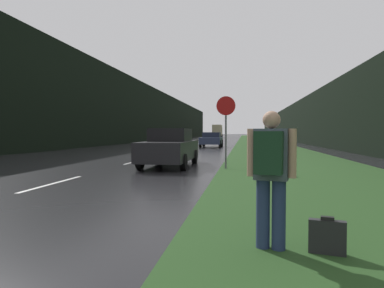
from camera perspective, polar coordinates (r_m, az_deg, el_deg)
name	(u,v)px	position (r m, az deg, el deg)	size (l,w,h in m)	color
grass_verge	(262,144)	(39.85, 11.62, -0.06)	(6.00, 240.00, 0.02)	#26471E
lane_stripe_b	(53,183)	(9.95, -22.13, -6.12)	(0.12, 3.00, 0.01)	silver
lane_stripe_c	(135,162)	(16.32, -9.47, -2.90)	(0.12, 3.00, 0.01)	silver
lane_stripe_d	(168,153)	(23.06, -4.07, -1.47)	(0.12, 3.00, 0.01)	silver
lane_stripe_e	(185,148)	(29.92, -1.14, -0.68)	(0.12, 3.00, 0.01)	silver
treeline_far_side	(141,113)	(52.12, -8.43, 5.11)	(2.00, 140.00, 8.55)	black
treeline_near_side	(302,122)	(50.45, 17.87, 3.46)	(2.00, 140.00, 5.58)	black
stop_sign	(226,124)	(12.87, 5.66, 3.37)	(0.71, 0.07, 2.73)	slate
hitchhiker_with_backpack	(271,171)	(4.03, 12.97, -4.36)	(0.55, 0.46, 1.62)	navy
suitcase	(327,237)	(4.22, 21.60, -14.27)	(0.41, 0.19, 0.44)	#232326
car_passing_near	(170,148)	(13.95, -3.70, -0.59)	(1.84, 4.53, 1.54)	black
car_passing_far	(212,139)	(32.05, 3.27, 0.76)	(1.96, 4.37, 1.39)	#2D3856
delivery_truck	(217,131)	(94.66, 4.27, 2.21)	(2.47, 8.36, 3.44)	#6E684F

